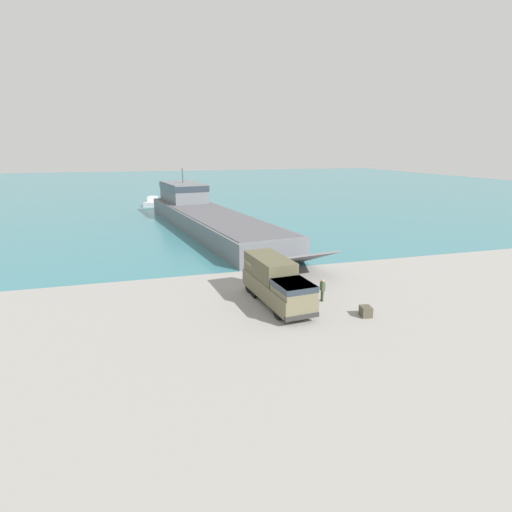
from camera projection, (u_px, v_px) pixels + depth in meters
name	position (u px, v px, depth m)	size (l,w,h in m)	color
ground_plane	(258.00, 289.00, 32.29)	(240.00, 240.00, 0.00)	gray
water_surface	(170.00, 186.00, 120.51)	(240.00, 180.00, 0.01)	teal
landing_craft	(203.00, 213.00, 58.00)	(14.11, 45.58, 7.92)	slate
military_truck	(276.00, 282.00, 28.90)	(3.14, 8.18, 3.22)	#6B664C
soldier_on_ramp	(322.00, 289.00, 29.46)	(0.24, 0.44, 1.70)	#3D4C33
moored_boat_a	(154.00, 202.00, 80.58)	(4.30, 7.90, 1.78)	#B7BABF
moored_boat_b	(188.00, 199.00, 85.93)	(2.95, 7.79, 1.29)	white
moored_boat_c	(188.00, 195.00, 93.97)	(5.66, 8.32, 1.51)	navy
cargo_crate	(366.00, 311.00, 26.93)	(0.69, 0.83, 0.69)	#4C4738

